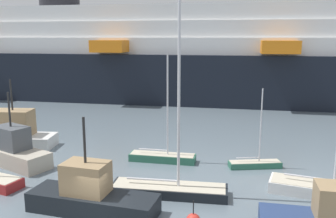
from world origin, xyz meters
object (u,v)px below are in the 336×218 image
object	(u,v)px
sailboat_3	(163,156)
fishing_boat_1	(12,133)
sailboat_0	(169,185)
sailboat_2	(255,163)
fishing_boat_0	(11,150)
fishing_boat_3	(91,195)
sailboat_4	(325,188)
cruise_ship	(197,56)

from	to	relation	value
sailboat_3	fishing_boat_1	bearing A→B (deg)	175.28
sailboat_0	sailboat_3	world-z (taller)	sailboat_0
sailboat_2	fishing_boat_1	xyz separation A→B (m)	(-21.87, 0.02, 0.93)
fishing_boat_0	fishing_boat_3	world-z (taller)	fishing_boat_0
sailboat_2	fishing_boat_3	bearing A→B (deg)	-151.69
fishing_boat_1	sailboat_2	bearing A→B (deg)	-10.76
sailboat_2	sailboat_4	size ratio (longest dim) A/B	0.53
sailboat_4	fishing_boat_0	xyz separation A→B (m)	(-23.39, 0.31, 0.53)
fishing_boat_1	cruise_ship	world-z (taller)	cruise_ship
fishing_boat_3	fishing_boat_0	bearing A→B (deg)	-28.89
fishing_boat_1	cruise_ship	xyz separation A→B (m)	(11.67, 32.23, 5.56)
fishing_boat_0	fishing_boat_1	xyz separation A→B (m)	(-2.86, 3.93, 0.18)
sailboat_2	sailboat_0	bearing A→B (deg)	-148.08
cruise_ship	sailboat_0	bearing A→B (deg)	-86.00
cruise_ship	sailboat_3	bearing A→B (deg)	-88.30
fishing_boat_3	fishing_boat_1	bearing A→B (deg)	-35.65
sailboat_3	sailboat_4	world-z (taller)	sailboat_4
fishing_boat_3	cruise_ship	bearing A→B (deg)	-86.49
sailboat_4	cruise_ship	xyz separation A→B (m)	(-14.58, 36.47, 6.27)
sailboat_2	cruise_ship	distance (m)	34.45
sailboat_3	sailboat_2	bearing A→B (deg)	0.25
fishing_boat_0	sailboat_3	bearing A→B (deg)	36.34
sailboat_2	sailboat_4	world-z (taller)	sailboat_4
fishing_boat_0	cruise_ship	distance (m)	37.66
sailboat_2	fishing_boat_0	size ratio (longest dim) A/B	0.77
sailboat_2	fishing_boat_3	size ratio (longest dim) A/B	0.81
sailboat_0	fishing_boat_3	bearing A→B (deg)	-144.18
fishing_boat_0	cruise_ship	size ratio (longest dim) A/B	0.06
fishing_boat_1	fishing_boat_3	xyz separation A→B (m)	(12.79, -9.86, -0.25)
sailboat_2	fishing_boat_1	bearing A→B (deg)	160.95
fishing_boat_0	cruise_ship	xyz separation A→B (m)	(8.81, 36.16, 5.74)
sailboat_3	fishing_boat_0	distance (m)	12.17
sailboat_4	cruise_ship	distance (m)	39.77
sailboat_4	sailboat_0	bearing A→B (deg)	-158.62
sailboat_4	cruise_ship	world-z (taller)	cruise_ship
sailboat_4	cruise_ship	size ratio (longest dim) A/B	0.09
sailboat_2	cruise_ship	xyz separation A→B (m)	(-10.19, 32.26, 6.49)
fishing_boat_1	sailboat_0	bearing A→B (deg)	-32.07
fishing_boat_1	cruise_ship	size ratio (longest dim) A/B	0.06
sailboat_2	fishing_boat_3	distance (m)	13.41
fishing_boat_0	sailboat_0	bearing A→B (deg)	9.08
sailboat_3	cruise_ship	xyz separation A→B (m)	(-2.84, 32.67, 6.38)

